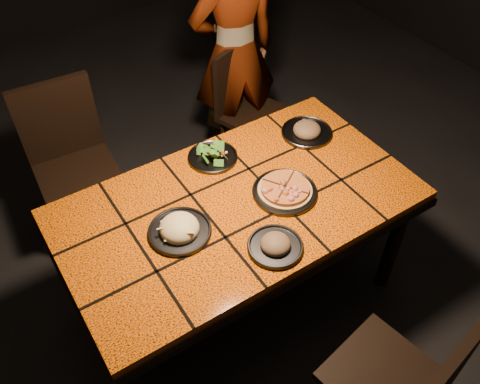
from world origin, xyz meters
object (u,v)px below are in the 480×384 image
chair_near (405,384)px  diner (234,52)px  chair_far_right (246,102)px  plate_pizza (285,191)px  plate_pasta (180,229)px  chair_far_left (70,154)px  dining_table (238,213)px

chair_near → diner: (0.53, 2.03, 0.27)m
chair_far_right → plate_pizza: chair_far_right is taller
plate_pizza → plate_pasta: (-0.51, 0.05, 0.01)m
chair_near → diner: diner is taller
chair_far_right → plate_pasta: chair_far_right is taller
chair_near → chair_far_left: size_ratio=0.94×
chair_near → plate_pizza: 0.93m
plate_pizza → plate_pasta: bearing=174.0°
diner → dining_table: bearing=68.0°
dining_table → chair_far_right: (0.66, 0.93, -0.19)m
dining_table → plate_pasta: 0.32m
chair_far_left → chair_near: bearing=-68.7°
chair_far_left → plate_pasta: chair_far_left is taller
dining_table → plate_pizza: bearing=-20.2°
chair_far_right → diner: size_ratio=0.55×
diner → plate_pizza: diner is taller
plate_pasta → chair_near: bearing=-64.9°
dining_table → plate_pizza: size_ratio=4.73×
chair_near → plate_pizza: (0.07, 0.89, 0.26)m
chair_far_right → diner: diner is taller
chair_near → diner: size_ratio=0.57×
chair_far_right → plate_pasta: size_ratio=3.12×
chair_near → plate_pizza: bearing=-104.6°
chair_near → plate_pasta: bearing=-75.1°
dining_table → plate_pasta: (-0.31, -0.02, 0.10)m
chair_near → chair_far_right: chair_near is taller
chair_near → plate_pasta: chair_near is taller
chair_near → chair_far_left: bearing=-82.6°
dining_table → chair_near: chair_near is taller
chair_near → diner: 2.11m
plate_pizza → chair_far_left: bearing=123.1°
chair_far_left → plate_pizza: 1.28m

